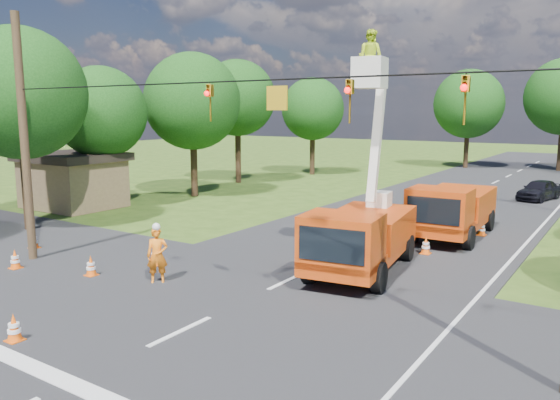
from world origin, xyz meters
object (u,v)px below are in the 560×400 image
Objects in this scene: tree_left_b at (20,94)px; tree_left_f at (313,109)px; tree_left_c at (101,113)px; tree_far_a at (469,104)px; traffic_cone_0 at (14,328)px; pole_left at (24,140)px; tree_left_e at (237,98)px; shed at (73,179)px; traffic_cone_5 at (15,259)px; traffic_cone_8 at (155,256)px; distant_car at (539,190)px; traffic_cone_4 at (91,266)px; traffic_cone_6 at (34,240)px; second_truck at (452,209)px; traffic_cone_7 at (482,228)px; bucket_truck at (362,224)px; traffic_cone_3 at (426,246)px; tree_left_d at (192,102)px; ground_worker at (157,256)px; traffic_cone_2 at (372,264)px.

tree_left_b is 27.01m from tree_left_f.
tree_far_a is at bearing 71.31° from tree_left_c.
tree_far_a is at bearing 92.45° from traffic_cone_0.
tree_left_e is (-7.30, 22.00, 1.99)m from pole_left.
tree_left_b is (3.50, -5.00, 4.69)m from shed.
traffic_cone_5 and traffic_cone_8 have the same top height.
tree_left_b is at bearing -115.13° from distant_car.
pole_left is at bearing 177.39° from traffic_cone_4.
tree_left_b is at bearing 173.46° from traffic_cone_8.
traffic_cone_6 is 42.86m from tree_far_a.
tree_left_b reaches higher than traffic_cone_5.
traffic_cone_5 is (-11.41, -13.37, -0.92)m from second_truck.
traffic_cone_4 is 2.25m from traffic_cone_8.
distant_car is 12.25m from traffic_cone_7.
tree_left_e is at bearing 129.31° from bucket_truck.
traffic_cone_3 is 0.08× the size of tree_left_d.
tree_left_c is 6.22m from tree_left_d.
distant_car is 29.29m from pole_left.
tree_left_c is at bearing 124.76° from traffic_cone_6.
ground_worker is 7.50m from traffic_cone_6.
traffic_cone_3 is 0.09× the size of tree_left_c.
tree_left_e reaches higher than tree_left_d.
distant_car is at bearing 38.81° from tree_left_c.
traffic_cone_7 is at bearing 40.50° from traffic_cone_6.
tree_left_d is (-16.94, 9.69, 5.77)m from traffic_cone_2.
tree_left_c is (-11.51, 7.09, 5.08)m from traffic_cone_8.
traffic_cone_5 is 25.21m from tree_left_e.
traffic_cone_0 is at bearing -31.00° from traffic_cone_5.
traffic_cone_8 is at bearing -153.83° from traffic_cone_2.
traffic_cone_3 is 19.05m from tree_left_b.
traffic_cone_4 is 1.00× the size of traffic_cone_8.
second_truck reaches higher than traffic_cone_0.
distant_car is 5.41× the size of traffic_cone_4.
tree_left_e is at bearing 151.10° from second_truck.
ground_worker is 0.21× the size of pole_left.
ground_worker reaches higher than traffic_cone_0.
traffic_cone_6 is 0.08× the size of tree_left_e.
ground_worker is at bearing -12.39° from tree_left_b.
traffic_cone_3 and traffic_cone_5 have the same top height.
traffic_cone_5 is at bearing -132.73° from second_truck.
tree_left_c is (-20.14, -4.39, 5.08)m from traffic_cone_7.
traffic_cone_8 is 0.08× the size of tree_left_f.
tree_left_f reaches higher than traffic_cone_6.
tree_left_e reaches higher than tree_left_b.
traffic_cone_6 is (-12.85, -4.36, 0.00)m from traffic_cone_2.
tree_left_b is (-5.00, 3.00, 1.81)m from pole_left.
shed is 7.70m from tree_left_b.
second_truck is at bearing 45.37° from pole_left.
traffic_cone_3 is 19.78m from tree_left_c.
traffic_cone_2 is at bearing -0.76° from ground_worker.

